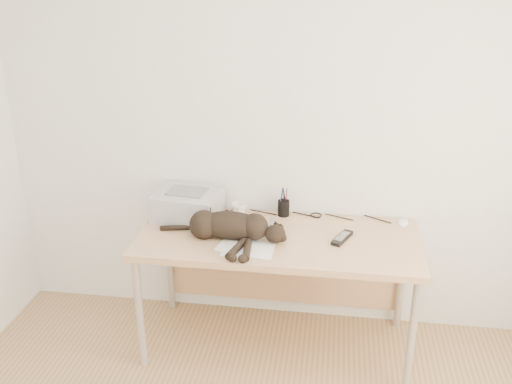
% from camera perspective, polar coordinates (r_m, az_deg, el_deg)
% --- Properties ---
extents(wall_back, '(3.50, 0.00, 3.50)m').
position_cam_1_polar(wall_back, '(3.39, 3.05, 6.79)').
color(wall_back, white).
rests_on(wall_back, floor).
extents(desk, '(1.60, 0.70, 0.74)m').
position_cam_1_polar(desk, '(3.39, 2.37, -5.81)').
color(desk, tan).
rests_on(desk, floor).
extents(printer, '(0.41, 0.36, 0.18)m').
position_cam_1_polar(printer, '(3.47, -6.83, -1.28)').
color(printer, '#A2A2A6').
rests_on(printer, desk).
extents(papers, '(0.32, 0.25, 0.01)m').
position_cam_1_polar(papers, '(3.12, -1.02, -5.62)').
color(papers, white).
rests_on(papers, desk).
extents(cat, '(0.74, 0.35, 0.17)m').
position_cam_1_polar(cat, '(3.20, -2.90, -3.50)').
color(cat, black).
rests_on(cat, desk).
extents(mug, '(0.13, 0.13, 0.09)m').
position_cam_1_polar(mug, '(3.48, -1.71, -1.80)').
color(mug, white).
rests_on(mug, desk).
extents(pen_cup, '(0.07, 0.07, 0.18)m').
position_cam_1_polar(pen_cup, '(3.49, 2.78, -1.58)').
color(pen_cup, black).
rests_on(pen_cup, desk).
extents(remote_grey, '(0.06, 0.17, 0.02)m').
position_cam_1_polar(remote_grey, '(3.36, 1.52, -3.37)').
color(remote_grey, slate).
rests_on(remote_grey, desk).
extents(remote_black, '(0.13, 0.20, 0.02)m').
position_cam_1_polar(remote_black, '(3.25, 8.61, -4.57)').
color(remote_black, black).
rests_on(remote_black, desk).
extents(mouse, '(0.09, 0.12, 0.04)m').
position_cam_1_polar(mouse, '(3.51, 14.52, -2.78)').
color(mouse, white).
rests_on(mouse, desk).
extents(cable_tangle, '(1.36, 0.07, 0.01)m').
position_cam_1_polar(cable_tangle, '(3.53, 2.79, -2.13)').
color(cable_tangle, black).
rests_on(cable_tangle, desk).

